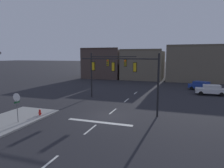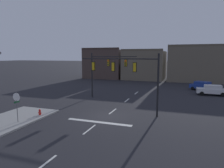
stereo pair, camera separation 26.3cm
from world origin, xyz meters
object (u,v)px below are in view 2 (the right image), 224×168
(signal_mast_near_side, at_px, (130,72))
(signal_mast_far_side, at_px, (104,68))
(car_lot_nearside, at_px, (212,90))
(fire_hydrant, at_px, (40,113))
(stop_sign, at_px, (17,100))
(car_lot_middle, at_px, (203,86))

(signal_mast_near_side, bearing_deg, signal_mast_far_side, 129.69)
(car_lot_nearside, height_order, fire_hydrant, car_lot_nearside)
(stop_sign, relative_size, car_lot_middle, 0.60)
(signal_mast_far_side, height_order, fire_hydrant, signal_mast_far_side)
(car_lot_nearside, bearing_deg, car_lot_middle, 103.06)
(fire_hydrant, bearing_deg, car_lot_nearside, 45.36)
(car_lot_nearside, relative_size, fire_hydrant, 5.96)
(car_lot_nearside, relative_size, car_lot_middle, 0.95)
(car_lot_middle, bearing_deg, signal_mast_far_side, -140.47)
(signal_mast_far_side, relative_size, car_lot_middle, 1.45)
(car_lot_nearside, bearing_deg, stop_sign, -131.75)
(signal_mast_far_side, distance_m, car_lot_nearside, 17.26)
(car_lot_middle, bearing_deg, signal_mast_near_side, -115.34)
(signal_mast_near_side, xyz_separation_m, signal_mast_far_side, (-5.49, 6.62, -0.04))
(signal_mast_far_side, relative_size, stop_sign, 2.41)
(stop_sign, height_order, car_lot_middle, stop_sign)
(signal_mast_near_side, distance_m, stop_sign, 11.28)
(signal_mast_near_side, distance_m, car_lot_middle, 20.57)
(signal_mast_near_side, relative_size, stop_sign, 3.12)
(stop_sign, height_order, fire_hydrant, stop_sign)
(car_lot_middle, height_order, fire_hydrant, car_lot_middle)
(signal_mast_far_side, distance_m, car_lot_middle, 18.70)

